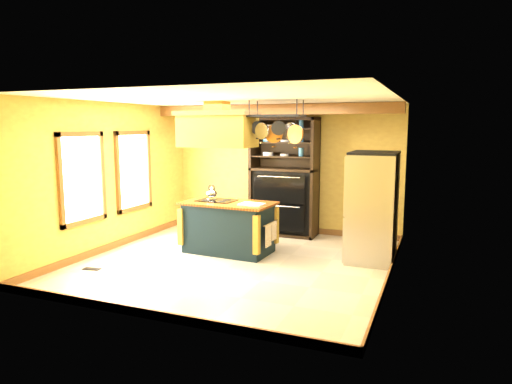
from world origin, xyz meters
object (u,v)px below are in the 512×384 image
Objects in this scene: kitchen_island at (228,227)px; hutch at (285,190)px; pot_rack at (277,124)px; refrigerator at (372,209)px; range_hood at (217,128)px.

hutch is at bearing 77.27° from kitchen_island.
refrigerator is (1.55, 0.42, -1.43)m from pot_rack.
range_hood is 2.27m from hutch.
refrigerator is at bearing 15.22° from pot_rack.
range_hood and pot_rack have the same top height.
range_hood is at bearing 180.00° from pot_rack.
range_hood reaches higher than kitchen_island.
pot_rack reaches higher than kitchen_island.
range_hood reaches higher than refrigerator.
pot_rack is at bearing -164.78° from refrigerator.
pot_rack is 0.56× the size of refrigerator.
kitchen_island is 1.66× the size of pot_rack.
hutch is (-1.98, 1.31, 0.05)m from refrigerator.
kitchen_island is at bearing 0.28° from range_hood.
kitchen_island is 0.92× the size of refrigerator.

